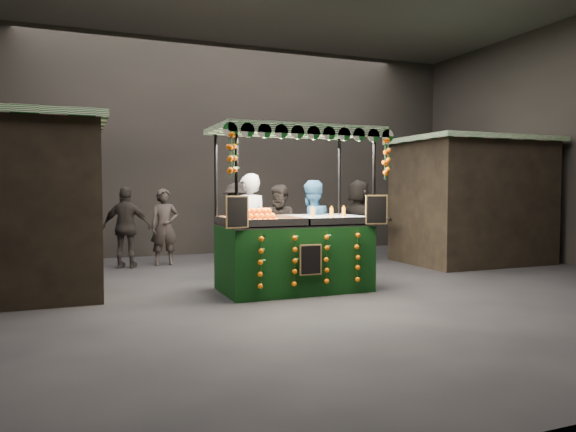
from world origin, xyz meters
name	(u,v)px	position (x,y,z in m)	size (l,w,h in m)	color
ground	(309,289)	(0.00, 0.00, 0.00)	(12.00, 12.00, 0.00)	black
market_hall	(309,68)	(0.00, 0.00, 3.38)	(12.10, 10.10, 5.05)	black
neighbour_stall_right	(471,200)	(4.40, 1.50, 1.31)	(3.00, 2.20, 2.60)	black
juice_stall	(295,241)	(-0.24, -0.03, 0.77)	(2.54, 1.50, 2.46)	black
vendor_grey	(249,227)	(-0.62, 1.11, 0.90)	(0.70, 0.50, 1.81)	#939298
vendor_blue	(311,230)	(0.39, 0.80, 0.85)	(0.93, 0.79, 1.69)	navy
shopper_0	(165,227)	(-1.66, 3.47, 0.77)	(0.57, 0.38, 1.55)	#2D2625
shopper_1	(282,228)	(0.27, 1.88, 0.81)	(0.99, 0.93, 1.63)	#292321
shopper_2	(127,227)	(-2.41, 3.33, 0.80)	(1.01, 0.69, 1.59)	black
shopper_3	(237,222)	(-0.14, 3.43, 0.84)	(1.05, 1.25, 1.68)	#282320
shopper_5	(359,221)	(2.23, 2.39, 0.87)	(0.74, 1.67, 1.74)	#282421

